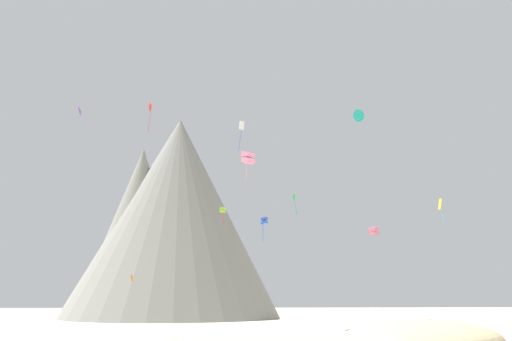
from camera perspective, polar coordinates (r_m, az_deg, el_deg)
dune_midground at (r=63.13m, az=19.02°, el=-18.45°), size 30.40×32.38×4.36m
bush_near_left at (r=55.27m, az=14.49°, el=-18.98°), size 2.11×2.11×0.77m
rock_massif at (r=122.38m, az=-10.32°, el=-5.41°), size 56.86×56.86×50.58m
kite_violet_high at (r=70.90m, az=-20.27°, el=6.66°), size 0.77×1.44×1.39m
kite_teal_high at (r=94.58m, az=12.21°, el=6.44°), size 2.36×2.58×2.39m
kite_green_mid at (r=81.72m, az=4.62°, el=-3.54°), size 0.76×0.70×3.52m
kite_gold_mid at (r=69.79m, az=21.22°, el=-4.04°), size 0.67×0.73×3.53m
kite_rainbow_low at (r=64.96m, az=13.92°, el=-7.04°), size 1.37×1.36×1.17m
kite_blue_mid at (r=80.07m, az=1.00°, el=-6.10°), size 1.36×1.32×4.23m
kite_lime_mid at (r=89.98m, az=-4.02°, el=-4.76°), size 1.18×1.16×3.39m
kite_pink_mid at (r=66.14m, az=-0.96°, el=1.52°), size 2.04×2.04×4.04m
kite_orange_low at (r=92.09m, az=-14.54°, el=-12.34°), size 0.65×1.54×1.55m
kite_red_high at (r=93.73m, az=-12.62°, el=7.40°), size 1.22×1.86×5.93m
kite_white_high at (r=79.65m, az=-1.78°, el=5.00°), size 0.99×0.41×5.07m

